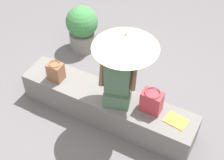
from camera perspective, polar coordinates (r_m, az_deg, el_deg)
ground_plane at (r=4.86m, az=-0.86°, el=-6.32°), size 14.00×14.00×0.00m
stone_bench at (r=4.68m, az=-0.89°, el=-4.54°), size 2.56×0.52×0.46m
person_seated at (r=4.14m, az=1.00°, el=-0.23°), size 0.51×0.36×0.90m
parasol at (r=3.75m, az=2.38°, el=6.76°), size 0.80×0.80×1.13m
handbag_black at (r=4.25m, az=6.90°, el=-3.72°), size 0.27×0.20×0.33m
tote_bag_canvas at (r=4.71m, az=-9.75°, el=1.49°), size 0.21×0.17×0.29m
magazine at (r=4.29m, az=11.06°, el=-6.96°), size 0.30×0.23×0.01m
planter_near at (r=5.77m, az=-5.18°, el=9.07°), size 0.56×0.56×0.83m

